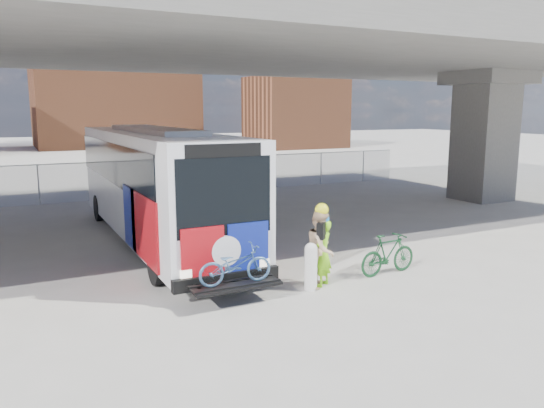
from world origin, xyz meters
TOP-DOWN VIEW (x-y plane):
  - ground at (0.00, 0.00)m, footprint 160.00×160.00m
  - bus at (-2.00, 2.95)m, footprint 2.67×12.90m
  - overpass at (0.00, 4.00)m, footprint 40.00×16.00m
  - chainlink_fence at (0.00, 12.00)m, footprint 30.00×0.06m
  - brick_buildings at (1.23, 48.23)m, footprint 54.00×22.00m
  - smokestack at (14.00, 55.00)m, footprint 2.20×2.20m
  - bollard at (-0.02, -3.53)m, footprint 0.30×0.30m
  - cyclist_hivis at (0.40, -3.38)m, footprint 0.72×0.66m
  - cyclist_tan at (0.35, -3.39)m, footprint 1.15×1.13m
  - bike_parked at (2.41, -3.38)m, footprint 1.83×0.63m

SIDE VIEW (x-z plane):
  - ground at x=0.00m, z-range 0.00..0.00m
  - bike_parked at x=2.41m, z-range 0.00..1.08m
  - bollard at x=-0.02m, z-range 0.04..1.20m
  - cyclist_hivis at x=0.40m, z-range -0.03..1.77m
  - cyclist_tan at x=0.35m, z-range -0.06..1.99m
  - chainlink_fence at x=0.00m, z-range -13.58..16.42m
  - bus at x=-2.00m, z-range 0.26..3.95m
  - brick_buildings at x=1.23m, z-range -0.58..11.42m
  - overpass at x=0.00m, z-range 2.57..10.52m
  - smokestack at x=14.00m, z-range 0.00..25.00m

